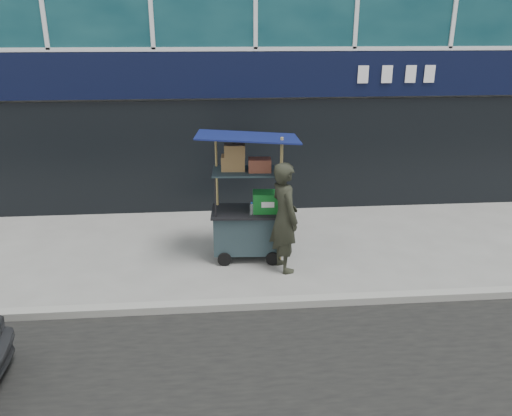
{
  "coord_description": "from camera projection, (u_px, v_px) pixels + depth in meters",
  "views": [
    {
      "loc": [
        -0.87,
        -6.46,
        3.83
      ],
      "look_at": [
        -0.22,
        1.2,
        1.02
      ],
      "focal_mm": 35.0,
      "sensor_mm": 36.0,
      "label": 1
    }
  ],
  "objects": [
    {
      "name": "vendor_cart",
      "position": [
        249.0,
        215.0,
        8.55
      ],
      "size": [
        1.71,
        1.26,
        2.24
      ],
      "rotation": [
        0.0,
        0.0,
        -0.06
      ],
      "color": "#1C2C30",
      "rests_on": "ground"
    },
    {
      "name": "ground",
      "position": [
        278.0,
        299.0,
        7.43
      ],
      "size": [
        80.0,
        80.0,
        0.0
      ],
      "primitive_type": "plane",
      "color": "slate",
      "rests_on": "ground"
    },
    {
      "name": "curb",
      "position": [
        279.0,
        303.0,
        7.22
      ],
      "size": [
        80.0,
        0.18,
        0.12
      ],
      "primitive_type": "cube",
      "color": "gray",
      "rests_on": "ground"
    },
    {
      "name": "vendor_man",
      "position": [
        284.0,
        217.0,
        8.06
      ],
      "size": [
        0.63,
        0.78,
        1.84
      ],
      "primitive_type": "imported",
      "rotation": [
        0.0,
        0.0,
        1.9
      ],
      "color": "black",
      "rests_on": "ground"
    }
  ]
}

